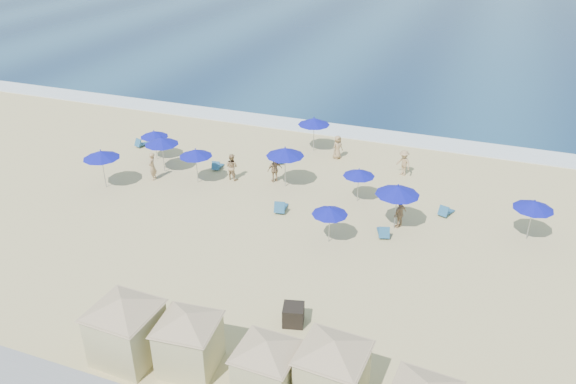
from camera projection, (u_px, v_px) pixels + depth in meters
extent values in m
plane|color=#CAB880|center=(291.00, 240.00, 28.31)|extent=(160.00, 160.00, 0.00)
cube|color=#0E2A4D|center=(436.00, 31.00, 74.04)|extent=(160.00, 80.00, 0.06)
cube|color=white|center=(364.00, 134.00, 41.19)|extent=(160.00, 2.50, 0.08)
cube|color=black|center=(293.00, 315.00, 22.52)|extent=(1.01, 1.01, 0.83)
cube|color=#C6BC87|center=(127.00, 334.00, 20.57)|extent=(2.24, 2.24, 2.15)
cube|color=tan|center=(123.00, 311.00, 20.08)|extent=(2.35, 2.35, 0.09)
pyramid|color=tan|center=(121.00, 298.00, 19.83)|extent=(4.72, 4.72, 0.54)
cube|color=#C6BC87|center=(189.00, 345.00, 20.18)|extent=(2.13, 2.13, 1.95)
cube|color=tan|center=(187.00, 324.00, 19.73)|extent=(2.23, 2.23, 0.08)
pyramid|color=tan|center=(186.00, 313.00, 19.51)|extent=(4.25, 4.25, 0.49)
cube|color=#C6BC87|center=(267.00, 372.00, 19.07)|extent=(1.92, 1.92, 1.87)
cube|color=tan|center=(266.00, 352.00, 18.64)|extent=(2.02, 2.02, 0.07)
pyramid|color=tan|center=(266.00, 341.00, 18.43)|extent=(4.09, 4.09, 0.47)
cube|color=#C6BC87|center=(332.00, 376.00, 18.80)|extent=(2.19, 2.19, 2.06)
cube|color=tan|center=(333.00, 353.00, 18.33)|extent=(2.30, 2.30, 0.08)
pyramid|color=tan|center=(334.00, 341.00, 18.09)|extent=(4.51, 4.51, 0.52)
pyramid|color=tan|center=(427.00, 382.00, 16.76)|extent=(4.17, 4.17, 0.48)
cylinder|color=#A5A8AD|center=(163.00, 158.00, 35.10)|extent=(0.05, 0.05, 1.90)
cone|color=#0D1197|center=(161.00, 141.00, 34.58)|extent=(2.10, 2.10, 0.45)
sphere|color=#0D1197|center=(161.00, 137.00, 34.45)|extent=(0.08, 0.08, 0.08)
cylinder|color=#A5A8AD|center=(104.00, 172.00, 33.14)|extent=(0.05, 0.05, 1.94)
cone|color=#0D1197|center=(101.00, 154.00, 32.61)|extent=(2.14, 2.14, 0.46)
sphere|color=#0D1197|center=(100.00, 150.00, 32.48)|extent=(0.08, 0.08, 0.08)
cylinder|color=#A5A8AD|center=(156.00, 148.00, 36.86)|extent=(0.04, 0.04, 1.64)
cone|color=#0D1197|center=(154.00, 134.00, 36.42)|extent=(1.81, 1.81, 0.39)
sphere|color=#0D1197|center=(154.00, 130.00, 36.31)|extent=(0.07, 0.07, 0.07)
cylinder|color=#A5A8AD|center=(197.00, 169.00, 33.71)|extent=(0.05, 0.05, 1.79)
cone|color=#0D1197|center=(196.00, 153.00, 33.23)|extent=(1.98, 1.98, 0.42)
sphere|color=#0D1197|center=(195.00, 149.00, 33.11)|extent=(0.08, 0.08, 0.08)
cylinder|color=#A5A8AD|center=(314.00, 137.00, 38.04)|extent=(0.05, 0.05, 1.95)
cone|color=#0D1197|center=(314.00, 121.00, 37.51)|extent=(2.16, 2.16, 0.46)
sphere|color=#0D1197|center=(314.00, 117.00, 37.38)|extent=(0.08, 0.08, 0.08)
cylinder|color=#A5A8AD|center=(285.00, 171.00, 33.20)|extent=(0.05, 0.05, 2.05)
cone|color=#0D1197|center=(285.00, 152.00, 32.64)|extent=(2.26, 2.26, 0.49)
sphere|color=#0D1197|center=(285.00, 147.00, 32.50)|extent=(0.09, 0.09, 0.09)
cylinder|color=#A5A8AD|center=(329.00, 228.00, 27.79)|extent=(0.04, 0.04, 1.63)
cone|color=#0D1197|center=(330.00, 211.00, 27.35)|extent=(1.80, 1.80, 0.39)
sphere|color=#0D1197|center=(330.00, 207.00, 27.24)|extent=(0.07, 0.07, 0.07)
cylinder|color=#A5A8AD|center=(358.00, 188.00, 31.66)|extent=(0.04, 0.04, 1.62)
cone|color=#0D1197|center=(359.00, 173.00, 31.22)|extent=(1.79, 1.79, 0.38)
sphere|color=#0D1197|center=(359.00, 169.00, 31.11)|extent=(0.07, 0.07, 0.07)
cylinder|color=#A5A8AD|center=(396.00, 211.00, 28.85)|extent=(0.05, 0.05, 2.05)
cone|color=#0D1197|center=(398.00, 190.00, 28.29)|extent=(2.27, 2.27, 0.49)
sphere|color=#0D1197|center=(398.00, 185.00, 28.16)|extent=(0.09, 0.09, 0.09)
cylinder|color=#A5A8AD|center=(530.00, 224.00, 27.98)|extent=(0.05, 0.05, 1.79)
cone|color=#0D1197|center=(534.00, 205.00, 27.49)|extent=(1.98, 1.98, 0.42)
sphere|color=#0D1197|center=(535.00, 200.00, 27.37)|extent=(0.08, 0.08, 0.08)
cube|color=#22567F|center=(144.00, 144.00, 39.21)|extent=(0.84, 1.22, 0.31)
cube|color=#22567F|center=(138.00, 143.00, 38.79)|extent=(0.59, 0.45, 0.54)
cube|color=#22567F|center=(218.00, 166.00, 35.92)|extent=(0.68, 1.16, 0.30)
cube|color=#22567F|center=(216.00, 166.00, 35.42)|extent=(0.56, 0.38, 0.53)
cube|color=#22567F|center=(279.00, 159.00, 36.86)|extent=(0.99, 1.36, 0.34)
cube|color=#22567F|center=(279.00, 159.00, 36.28)|extent=(0.66, 0.53, 0.60)
cube|color=#22567F|center=(281.00, 207.00, 31.04)|extent=(0.81, 1.34, 0.34)
cube|color=#22567F|center=(279.00, 207.00, 30.46)|extent=(0.64, 0.45, 0.61)
cube|color=#22567F|center=(383.00, 231.00, 28.73)|extent=(0.86, 1.26, 0.32)
cube|color=#22567F|center=(384.00, 233.00, 28.19)|extent=(0.61, 0.46, 0.56)
cube|color=#22567F|center=(447.00, 211.00, 30.62)|extent=(0.86, 1.22, 0.31)
cube|color=#22567F|center=(443.00, 211.00, 30.20)|extent=(0.59, 0.46, 0.54)
imported|color=tan|center=(152.00, 166.00, 34.11)|extent=(0.58, 0.73, 1.75)
imported|color=tan|center=(232.00, 167.00, 34.17)|extent=(0.91, 0.76, 1.66)
imported|color=tan|center=(400.00, 214.00, 29.10)|extent=(0.76, 0.99, 1.57)
imported|color=tan|center=(404.00, 163.00, 34.68)|extent=(1.23, 1.12, 1.66)
imported|color=tan|center=(337.00, 147.00, 36.98)|extent=(0.85, 0.93, 1.60)
imported|color=tan|center=(275.00, 170.00, 33.88)|extent=(0.94, 0.93, 1.59)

